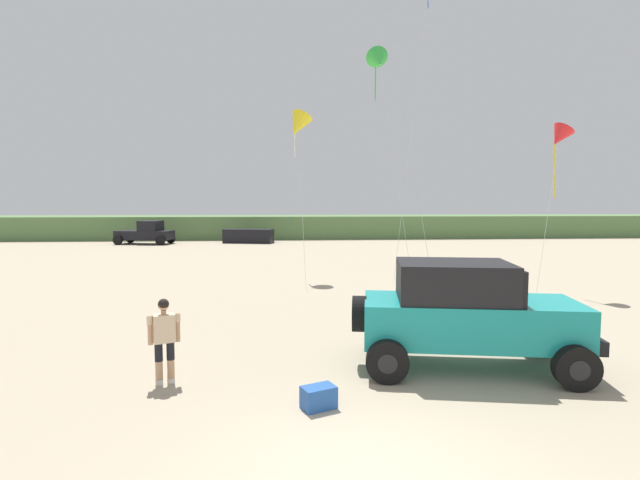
% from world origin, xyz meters
% --- Properties ---
extents(dune_ridge, '(90.00, 7.39, 2.18)m').
position_xyz_m(dune_ridge, '(-3.71, 43.16, 1.09)').
color(dune_ridge, '#567A47').
rests_on(dune_ridge, ground_plane).
extents(jeep, '(5.00, 3.10, 2.26)m').
position_xyz_m(jeep, '(2.73, 4.03, 1.20)').
color(jeep, teal).
rests_on(jeep, ground_plane).
extents(person_watching, '(0.59, 0.41, 1.67)m').
position_xyz_m(person_watching, '(-3.41, 3.62, 0.94)').
color(person_watching, tan).
rests_on(person_watching, ground_plane).
extents(cooler_box, '(0.66, 0.55, 0.38)m').
position_xyz_m(cooler_box, '(-0.52, 2.26, 0.19)').
color(cooler_box, '#23519E').
rests_on(cooler_box, ground_plane).
extents(distant_pickup, '(4.87, 3.15, 1.98)m').
position_xyz_m(distant_pickup, '(-12.69, 35.97, 0.94)').
color(distant_pickup, black).
rests_on(distant_pickup, ground_plane).
extents(distant_sedan, '(4.47, 2.57, 1.20)m').
position_xyz_m(distant_sedan, '(-4.12, 36.55, 0.60)').
color(distant_sedan, black).
rests_on(distant_sedan, ground_plane).
extents(kite_blue_swept, '(1.73, 4.81, 7.84)m').
position_xyz_m(kite_blue_swept, '(-0.39, 17.08, 7.10)').
color(kite_blue_swept, yellow).
rests_on(kite_blue_swept, ground_plane).
extents(kite_red_delta, '(1.81, 3.01, 10.96)m').
position_xyz_m(kite_red_delta, '(3.47, 17.44, 10.23)').
color(kite_red_delta, green).
rests_on(kite_red_delta, ground_plane).
extents(kite_green_box, '(2.65, 2.84, 6.55)m').
position_xyz_m(kite_green_box, '(9.53, 12.30, 6.02)').
color(kite_green_box, red).
rests_on(kite_green_box, ground_plane).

